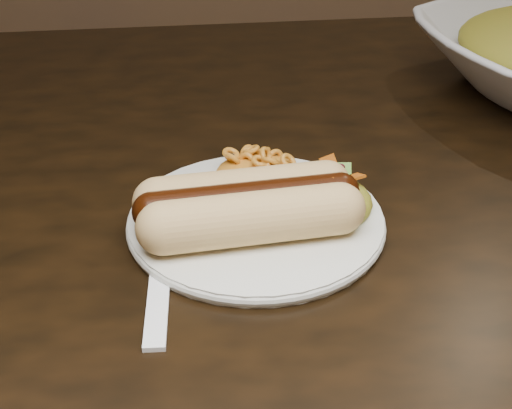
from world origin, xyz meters
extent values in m
cube|color=black|center=(0.00, 0.00, 0.73)|extent=(1.60, 0.90, 0.04)
cylinder|color=silver|center=(-0.01, -0.07, 0.76)|extent=(0.25, 0.25, 0.01)
cylinder|color=#DDBD66|center=(-0.02, -0.10, 0.78)|extent=(0.14, 0.05, 0.04)
cylinder|color=#DDBD66|center=(-0.02, -0.07, 0.78)|extent=(0.14, 0.05, 0.04)
cylinder|color=#431705|center=(-0.02, -0.09, 0.79)|extent=(0.15, 0.04, 0.03)
ellipsoid|color=orange|center=(0.00, -0.01, 0.77)|extent=(0.08, 0.07, 0.03)
ellipsoid|color=silver|center=(-0.08, -0.05, 0.77)|extent=(0.04, 0.04, 0.02)
ellipsoid|color=#C76F28|center=(0.05, -0.07, 0.77)|extent=(0.08, 0.08, 0.03)
cube|color=white|center=(-0.09, -0.16, 0.75)|extent=(0.03, 0.15, 0.00)
camera|label=1|loc=(-0.07, -0.55, 1.07)|focal=50.00mm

